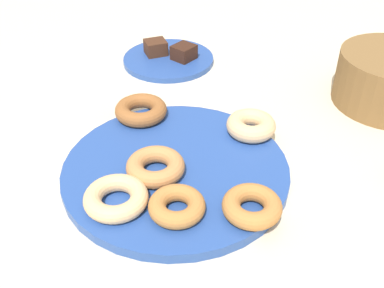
{
  "coord_description": "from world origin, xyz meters",
  "views": [
    {
      "loc": [
        0.47,
        -0.27,
        0.46
      ],
      "look_at": [
        0.0,
        0.03,
        0.05
      ],
      "focal_mm": 42.1,
      "sensor_mm": 36.0,
      "label": 1
    }
  ],
  "objects": [
    {
      "name": "donut_5",
      "position": [
        0.14,
        0.04,
        0.03
      ],
      "size": [
        0.1,
        0.1,
        0.03
      ],
      "primitive_type": "torus",
      "rotation": [
        0.0,
        0.0,
        0.32
      ],
      "color": "#BC7A3D",
      "rests_on": "donut_plate"
    },
    {
      "name": "donut_4",
      "position": [
        0.09,
        -0.05,
        0.03
      ],
      "size": [
        0.09,
        0.09,
        0.02
      ],
      "primitive_type": "torus",
      "rotation": [
        0.0,
        0.0,
        0.15
      ],
      "color": "#BC7A3D",
      "rests_on": "donut_plate"
    },
    {
      "name": "donut_0",
      "position": [
        -0.01,
        0.15,
        0.03
      ],
      "size": [
        0.12,
        0.12,
        0.03
      ],
      "primitive_type": "torus",
      "rotation": [
        0.0,
        0.0,
        3.88
      ],
      "color": "#EABC84",
      "rests_on": "donut_plate"
    },
    {
      "name": "donut_2",
      "position": [
        0.03,
        -0.11,
        0.03
      ],
      "size": [
        0.11,
        0.11,
        0.03
      ],
      "primitive_type": "torus",
      "rotation": [
        0.0,
        0.0,
        1.34
      ],
      "color": "#EABC84",
      "rests_on": "donut_plate"
    },
    {
      "name": "donut_plate",
      "position": [
        0.0,
        0.0,
        0.01
      ],
      "size": [
        0.35,
        0.35,
        0.02
      ],
      "primitive_type": "cylinder",
      "color": "#284C9E",
      "rests_on": "ground_plane"
    },
    {
      "name": "brownie_far",
      "position": [
        -0.32,
        0.21,
        0.03
      ],
      "size": [
        0.06,
        0.06,
        0.03
      ],
      "primitive_type": "cube",
      "rotation": [
        0.0,
        0.0,
        0.31
      ],
      "color": "#381E14",
      "rests_on": "cake_plate"
    },
    {
      "name": "donut_1",
      "position": [
        -0.15,
        0.02,
        0.03
      ],
      "size": [
        0.11,
        0.11,
        0.03
      ],
      "primitive_type": "torus",
      "rotation": [
        0.0,
        0.0,
        4.93
      ],
      "color": "#995B2D",
      "rests_on": "donut_plate"
    },
    {
      "name": "brownie_near",
      "position": [
        -0.38,
        0.17,
        0.03
      ],
      "size": [
        0.05,
        0.05,
        0.03
      ],
      "primitive_type": "cube",
      "rotation": [
        0.0,
        0.0,
        -0.2
      ],
      "color": "#472819",
      "rests_on": "cake_plate"
    },
    {
      "name": "ground_plane",
      "position": [
        0.0,
        0.0,
        0.0
      ],
      "size": [
        2.4,
        2.4,
        0.0
      ],
      "primitive_type": "plane",
      "color": "beige"
    },
    {
      "name": "donut_3",
      "position": [
        0.0,
        -0.03,
        0.03
      ],
      "size": [
        0.11,
        0.11,
        0.03
      ],
      "primitive_type": "torus",
      "rotation": [
        0.0,
        0.0,
        3.35
      ],
      "color": "#C6844C",
      "rests_on": "donut_plate"
    },
    {
      "name": "cake_plate",
      "position": [
        -0.35,
        0.18,
        0.01
      ],
      "size": [
        0.2,
        0.2,
        0.01
      ],
      "primitive_type": "cylinder",
      "color": "#284C9E",
      "rests_on": "ground_plane"
    }
  ]
}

